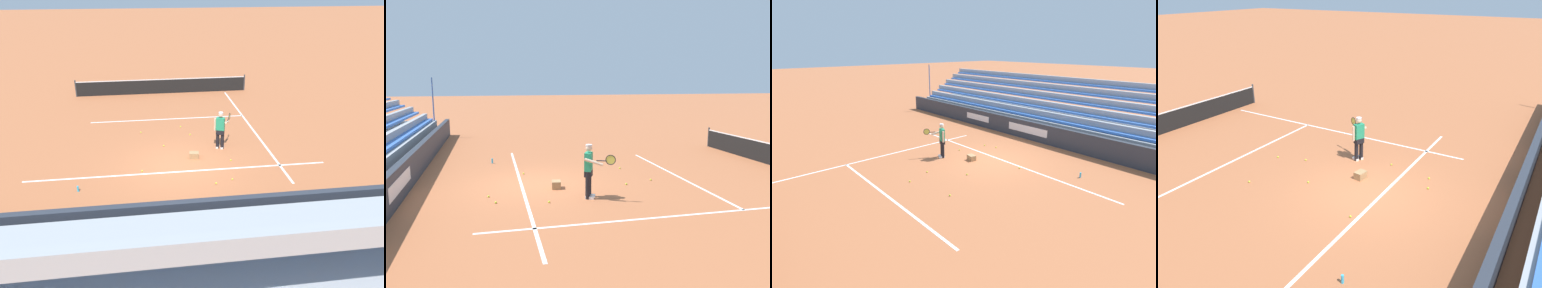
% 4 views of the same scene
% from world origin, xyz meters
% --- Properties ---
extents(ground_plane, '(160.00, 160.00, 0.00)m').
position_xyz_m(ground_plane, '(0.00, 0.00, 0.00)').
color(ground_plane, '#B7663D').
extents(court_baseline_white, '(12.00, 0.10, 0.01)m').
position_xyz_m(court_baseline_white, '(0.00, -0.50, 0.00)').
color(court_baseline_white, white).
rests_on(court_baseline_white, ground).
extents(court_sideline_white, '(0.10, 12.00, 0.01)m').
position_xyz_m(court_sideline_white, '(4.11, 4.00, 0.00)').
color(court_sideline_white, white).
rests_on(court_sideline_white, ground).
extents(court_service_line_white, '(8.22, 0.10, 0.01)m').
position_xyz_m(court_service_line_white, '(0.00, 5.50, 0.00)').
color(court_service_line_white, white).
rests_on(court_service_line_white, ground).
extents(back_wall_sponsor_board, '(26.92, 0.25, 1.10)m').
position_xyz_m(back_wall_sponsor_board, '(0.01, -4.32, 0.55)').
color(back_wall_sponsor_board, '#2D333D').
rests_on(back_wall_sponsor_board, ground).
extents(tennis_player, '(0.87, 0.90, 1.71)m').
position_xyz_m(tennis_player, '(2.02, 1.47, 0.89)').
color(tennis_player, black).
rests_on(tennis_player, ground).
extents(ball_box_cardboard, '(0.44, 0.35, 0.26)m').
position_xyz_m(ball_box_cardboard, '(0.72, 0.64, 0.13)').
color(ball_box_cardboard, '#A87F51').
rests_on(ball_box_cardboard, ground).
extents(tennis_ball_far_right, '(0.07, 0.07, 0.07)m').
position_xyz_m(tennis_ball_far_right, '(-1.50, 3.73, 0.03)').
color(tennis_ball_far_right, '#CCE533').
rests_on(tennis_ball_far_right, ground).
extents(tennis_ball_near_player, '(0.07, 0.07, 0.07)m').
position_xyz_m(tennis_ball_near_player, '(0.52, 4.23, 0.03)').
color(tennis_ball_near_player, '#CCE533').
rests_on(tennis_ball_near_player, ground).
extents(tennis_ball_by_box, '(0.07, 0.07, 0.07)m').
position_xyz_m(tennis_ball_by_box, '(-0.48, 1.99, 0.03)').
color(tennis_ball_by_box, '#CCE533').
rests_on(tennis_ball_by_box, ground).
extents(tennis_ball_midcourt, '(0.07, 0.07, 0.07)m').
position_xyz_m(tennis_ball_midcourt, '(2.21, 0.16, 0.03)').
color(tennis_ball_midcourt, '#CCE533').
rests_on(tennis_ball_midcourt, ground).
extents(tennis_ball_far_left, '(0.07, 0.07, 0.07)m').
position_xyz_m(tennis_ball_far_left, '(1.90, -1.42, 0.03)').
color(tennis_ball_far_left, '#CCE533').
rests_on(tennis_ball_far_left, ground).
extents(tennis_ball_stray_back, '(0.07, 0.07, 0.07)m').
position_xyz_m(tennis_ball_stray_back, '(-1.49, -0.29, 0.03)').
color(tennis_ball_stray_back, '#CCE533').
rests_on(tennis_ball_stray_back, ground).
extents(tennis_ball_toward_net, '(0.07, 0.07, 0.07)m').
position_xyz_m(tennis_ball_toward_net, '(0.87, 3.14, 0.03)').
color(tennis_ball_toward_net, '#CCE533').
rests_on(tennis_ball_toward_net, ground).
extents(tennis_ball_on_baseline, '(0.07, 0.07, 0.07)m').
position_xyz_m(tennis_ball_on_baseline, '(1.23, -1.63, 0.03)').
color(tennis_ball_on_baseline, '#CCE533').
rests_on(tennis_ball_on_baseline, ground).
extents(water_bottle, '(0.07, 0.07, 0.22)m').
position_xyz_m(water_bottle, '(-3.80, -1.48, 0.11)').
color(water_bottle, '#33B2E5').
rests_on(water_bottle, ground).
extents(tennis_net, '(11.09, 0.09, 1.07)m').
position_xyz_m(tennis_net, '(0.00, 10.38, 0.49)').
color(tennis_net, '#33383D').
rests_on(tennis_net, ground).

